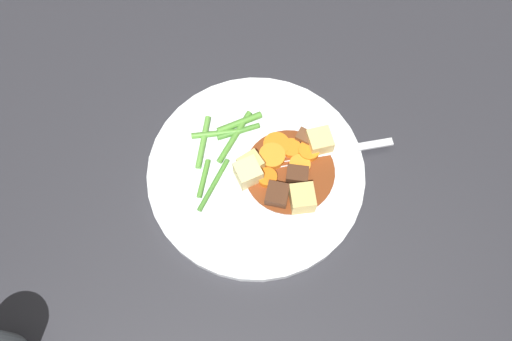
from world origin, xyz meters
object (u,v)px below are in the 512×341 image
(potato_chunk_1, at_px, (251,163))
(potato_chunk_3, at_px, (248,173))
(meat_chunk_2, at_px, (277,195))
(meat_chunk_0, at_px, (297,175))
(carrot_slice_1, at_px, (300,165))
(carrot_slice_4, at_px, (272,157))
(potato_chunk_2, at_px, (320,141))
(carrot_slice_2, at_px, (309,151))
(potato_chunk_0, at_px, (302,198))
(fork, at_px, (323,153))
(dinner_plate, at_px, (256,172))
(carrot_slice_5, at_px, (276,145))
(carrot_slice_0, at_px, (267,178))
(meat_chunk_1, at_px, (306,139))
(carrot_slice_3, at_px, (291,148))

(potato_chunk_1, relative_size, potato_chunk_3, 0.92)
(potato_chunk_1, distance_m, meat_chunk_2, 0.05)
(potato_chunk_1, xyz_separation_m, meat_chunk_0, (0.06, 0.00, -0.00))
(carrot_slice_1, xyz_separation_m, carrot_slice_4, (-0.04, -0.00, 0.00))
(potato_chunk_2, bearing_deg, meat_chunk_2, -108.88)
(carrot_slice_2, xyz_separation_m, potato_chunk_0, (0.01, -0.07, 0.01))
(carrot_slice_2, relative_size, fork, 0.17)
(dinner_plate, bearing_deg, potato_chunk_3, -119.79)
(dinner_plate, height_order, potato_chunk_1, potato_chunk_1)
(carrot_slice_2, distance_m, potato_chunk_0, 0.07)
(carrot_slice_2, distance_m, potato_chunk_2, 0.02)
(carrot_slice_5, xyz_separation_m, potato_chunk_0, (0.05, -0.06, 0.01))
(carrot_slice_5, relative_size, potato_chunk_1, 1.26)
(potato_chunk_0, height_order, potato_chunk_3, same)
(potato_chunk_1, distance_m, fork, 0.09)
(carrot_slice_0, xyz_separation_m, meat_chunk_1, (0.03, 0.07, 0.00))
(dinner_plate, relative_size, potato_chunk_2, 9.51)
(dinner_plate, xyz_separation_m, meat_chunk_1, (0.05, 0.06, 0.02))
(carrot_slice_2, bearing_deg, potato_chunk_0, -80.84)
(potato_chunk_1, distance_m, potato_chunk_3, 0.01)
(carrot_slice_0, bearing_deg, carrot_slice_2, 53.42)
(carrot_slice_2, xyz_separation_m, potato_chunk_3, (-0.06, -0.06, 0.01))
(carrot_slice_5, bearing_deg, fork, 9.93)
(dinner_plate, xyz_separation_m, potato_chunk_0, (0.07, -0.02, 0.02))
(carrot_slice_3, bearing_deg, carrot_slice_1, -46.69)
(carrot_slice_5, bearing_deg, carrot_slice_4, -90.91)
(potato_chunk_0, bearing_deg, meat_chunk_1, 103.49)
(carrot_slice_4, distance_m, meat_chunk_2, 0.05)
(carrot_slice_2, height_order, carrot_slice_5, carrot_slice_2)
(carrot_slice_2, relative_size, carrot_slice_5, 0.80)
(dinner_plate, xyz_separation_m, carrot_slice_2, (0.06, 0.04, 0.01))
(carrot_slice_2, bearing_deg, carrot_slice_1, -104.30)
(meat_chunk_0, bearing_deg, dinner_plate, -171.76)
(fork, bearing_deg, meat_chunk_0, -116.99)
(carrot_slice_2, distance_m, meat_chunk_0, 0.04)
(dinner_plate, xyz_separation_m, carrot_slice_4, (0.01, 0.02, 0.01))
(meat_chunk_1, bearing_deg, potato_chunk_2, -0.60)
(carrot_slice_0, height_order, carrot_slice_2, same)
(carrot_slice_5, relative_size, potato_chunk_2, 1.16)
(carrot_slice_0, bearing_deg, carrot_slice_1, 42.71)
(carrot_slice_5, relative_size, potato_chunk_0, 1.11)
(potato_chunk_1, bearing_deg, fork, 30.34)
(carrot_slice_0, xyz_separation_m, fork, (0.06, 0.06, -0.00))
(carrot_slice_4, height_order, meat_chunk_1, meat_chunk_1)
(fork, bearing_deg, potato_chunk_1, -149.66)
(carrot_slice_3, xyz_separation_m, meat_chunk_1, (0.01, 0.02, 0.00))
(meat_chunk_0, bearing_deg, carrot_slice_5, 139.64)
(carrot_slice_4, distance_m, potato_chunk_3, 0.04)
(carrot_slice_1, height_order, potato_chunk_2, potato_chunk_2)
(fork, bearing_deg, meat_chunk_2, -116.10)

